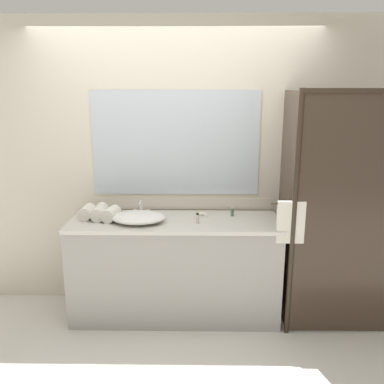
{
  "coord_description": "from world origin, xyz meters",
  "views": [
    {
      "loc": [
        0.2,
        -3.28,
        2.0
      ],
      "look_at": [
        0.15,
        0.0,
        1.15
      ],
      "focal_mm": 37.7,
      "sensor_mm": 36.0,
      "label": 1
    }
  ],
  "objects_px": {
    "faucet": "(141,211)",
    "rolled_towel_near_edge": "(87,212)",
    "rolled_towel_far_edge": "(111,214)",
    "amenity_bottle_lotion": "(232,212)",
    "amenity_bottle_body_wash": "(197,219)",
    "rolled_towel_middle": "(100,212)",
    "sink_basin": "(139,217)",
    "soap_dish": "(201,215)"
  },
  "relations": [
    {
      "from": "faucet",
      "to": "rolled_towel_near_edge",
      "type": "bearing_deg",
      "value": -171.39
    },
    {
      "from": "rolled_towel_near_edge",
      "to": "rolled_towel_far_edge",
      "type": "relative_size",
      "value": 1.0
    },
    {
      "from": "amenity_bottle_lotion",
      "to": "rolled_towel_far_edge",
      "type": "relative_size",
      "value": 0.43
    },
    {
      "from": "amenity_bottle_body_wash",
      "to": "rolled_towel_far_edge",
      "type": "bearing_deg",
      "value": 174.61
    },
    {
      "from": "rolled_towel_middle",
      "to": "rolled_towel_far_edge",
      "type": "xyz_separation_m",
      "value": [
        0.11,
        -0.05,
        0.0
      ]
    },
    {
      "from": "amenity_bottle_lotion",
      "to": "faucet",
      "type": "bearing_deg",
      "value": -179.41
    },
    {
      "from": "amenity_bottle_lotion",
      "to": "rolled_towel_middle",
      "type": "xyz_separation_m",
      "value": [
        -1.15,
        -0.08,
        0.02
      ]
    },
    {
      "from": "sink_basin",
      "to": "soap_dish",
      "type": "bearing_deg",
      "value": 17.04
    },
    {
      "from": "soap_dish",
      "to": "sink_basin",
      "type": "bearing_deg",
      "value": -162.96
    },
    {
      "from": "rolled_towel_middle",
      "to": "rolled_towel_far_edge",
      "type": "relative_size",
      "value": 1.31
    },
    {
      "from": "sink_basin",
      "to": "faucet",
      "type": "relative_size",
      "value": 2.72
    },
    {
      "from": "amenity_bottle_lotion",
      "to": "rolled_towel_near_edge",
      "type": "distance_m",
      "value": 1.27
    },
    {
      "from": "sink_basin",
      "to": "rolled_towel_near_edge",
      "type": "bearing_deg",
      "value": 168.16
    },
    {
      "from": "sink_basin",
      "to": "rolled_towel_near_edge",
      "type": "relative_size",
      "value": 2.48
    },
    {
      "from": "amenity_bottle_lotion",
      "to": "rolled_towel_near_edge",
      "type": "height_order",
      "value": "rolled_towel_near_edge"
    },
    {
      "from": "amenity_bottle_body_wash",
      "to": "rolled_towel_near_edge",
      "type": "xyz_separation_m",
      "value": [
        -0.96,
        0.13,
        0.01
      ]
    },
    {
      "from": "soap_dish",
      "to": "rolled_towel_near_edge",
      "type": "xyz_separation_m",
      "value": [
        -0.99,
        -0.07,
        0.04
      ]
    },
    {
      "from": "faucet",
      "to": "rolled_towel_middle",
      "type": "bearing_deg",
      "value": -167.85
    },
    {
      "from": "amenity_bottle_lotion",
      "to": "amenity_bottle_body_wash",
      "type": "xyz_separation_m",
      "value": [
        -0.31,
        -0.21,
        0.01
      ]
    },
    {
      "from": "sink_basin",
      "to": "faucet",
      "type": "bearing_deg",
      "value": 90.0
    },
    {
      "from": "rolled_towel_near_edge",
      "to": "rolled_towel_middle",
      "type": "relative_size",
      "value": 0.76
    },
    {
      "from": "sink_basin",
      "to": "rolled_towel_near_edge",
      "type": "height_order",
      "value": "rolled_towel_near_edge"
    },
    {
      "from": "faucet",
      "to": "amenity_bottle_body_wash",
      "type": "height_order",
      "value": "faucet"
    },
    {
      "from": "soap_dish",
      "to": "rolled_towel_near_edge",
      "type": "distance_m",
      "value": 0.99
    },
    {
      "from": "amenity_bottle_body_wash",
      "to": "rolled_towel_middle",
      "type": "xyz_separation_m",
      "value": [
        -0.85,
        0.12,
        0.01
      ]
    },
    {
      "from": "amenity_bottle_lotion",
      "to": "soap_dish",
      "type": "bearing_deg",
      "value": -177.61
    },
    {
      "from": "faucet",
      "to": "amenity_bottle_body_wash",
      "type": "bearing_deg",
      "value": -21.71
    },
    {
      "from": "rolled_towel_middle",
      "to": "soap_dish",
      "type": "bearing_deg",
      "value": 4.68
    },
    {
      "from": "rolled_towel_far_edge",
      "to": "rolled_towel_near_edge",
      "type": "bearing_deg",
      "value": 164.99
    },
    {
      "from": "amenity_bottle_lotion",
      "to": "rolled_towel_middle",
      "type": "relative_size",
      "value": 0.33
    },
    {
      "from": "soap_dish",
      "to": "amenity_bottle_lotion",
      "type": "distance_m",
      "value": 0.28
    },
    {
      "from": "faucet",
      "to": "rolled_towel_middle",
      "type": "xyz_separation_m",
      "value": [
        -0.35,
        -0.08,
        0.01
      ]
    },
    {
      "from": "sink_basin",
      "to": "rolled_towel_far_edge",
      "type": "height_order",
      "value": "rolled_towel_far_edge"
    },
    {
      "from": "faucet",
      "to": "rolled_towel_near_edge",
      "type": "distance_m",
      "value": 0.46
    },
    {
      "from": "rolled_towel_far_edge",
      "to": "amenity_bottle_lotion",
      "type": "bearing_deg",
      "value": 7.46
    },
    {
      "from": "amenity_bottle_lotion",
      "to": "rolled_towel_far_edge",
      "type": "distance_m",
      "value": 1.05
    },
    {
      "from": "faucet",
      "to": "soap_dish",
      "type": "xyz_separation_m",
      "value": [
        0.53,
        -0.0,
        -0.03
      ]
    },
    {
      "from": "sink_basin",
      "to": "faucet",
      "type": "distance_m",
      "value": 0.17
    },
    {
      "from": "sink_basin",
      "to": "rolled_towel_middle",
      "type": "distance_m",
      "value": 0.36
    },
    {
      "from": "faucet",
      "to": "rolled_towel_middle",
      "type": "relative_size",
      "value": 0.69
    },
    {
      "from": "sink_basin",
      "to": "rolled_towel_middle",
      "type": "relative_size",
      "value": 1.89
    },
    {
      "from": "faucet",
      "to": "soap_dish",
      "type": "distance_m",
      "value": 0.53
    }
  ]
}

